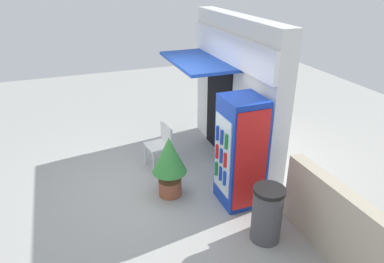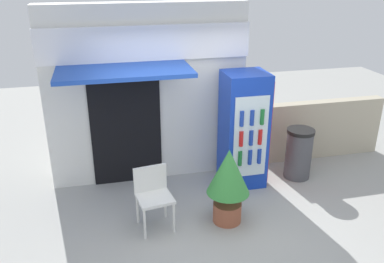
{
  "view_description": "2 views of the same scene",
  "coord_description": "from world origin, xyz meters",
  "px_view_note": "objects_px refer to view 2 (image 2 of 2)",
  "views": [
    {
      "loc": [
        5.43,
        -1.4,
        3.67
      ],
      "look_at": [
        0.14,
        0.61,
        1.02
      ],
      "focal_mm": 33.26,
      "sensor_mm": 36.0,
      "label": 1
    },
    {
      "loc": [
        -1.19,
        -4.48,
        3.37
      ],
      "look_at": [
        0.04,
        0.74,
        1.15
      ],
      "focal_mm": 37.71,
      "sensor_mm": 36.0,
      "label": 2
    }
  ],
  "objects_px": {
    "plastic_chair": "(153,192)",
    "potted_plant_near_shop": "(228,179)",
    "drink_cooler": "(244,130)",
    "trash_bin": "(299,153)"
  },
  "relations": [
    {
      "from": "drink_cooler",
      "to": "potted_plant_near_shop",
      "type": "height_order",
      "value": "drink_cooler"
    },
    {
      "from": "drink_cooler",
      "to": "trash_bin",
      "type": "distance_m",
      "value": 1.1
    },
    {
      "from": "plastic_chair",
      "to": "potted_plant_near_shop",
      "type": "relative_size",
      "value": 0.77
    },
    {
      "from": "potted_plant_near_shop",
      "to": "plastic_chair",
      "type": "bearing_deg",
      "value": 171.54
    },
    {
      "from": "plastic_chair",
      "to": "drink_cooler",
      "type": "bearing_deg",
      "value": 28.47
    },
    {
      "from": "plastic_chair",
      "to": "potted_plant_near_shop",
      "type": "distance_m",
      "value": 1.04
    },
    {
      "from": "plastic_chair",
      "to": "potted_plant_near_shop",
      "type": "bearing_deg",
      "value": -8.46
    },
    {
      "from": "plastic_chair",
      "to": "trash_bin",
      "type": "xyz_separation_m",
      "value": [
        2.58,
        0.82,
        -0.08
      ]
    },
    {
      "from": "drink_cooler",
      "to": "potted_plant_near_shop",
      "type": "bearing_deg",
      "value": -119.79
    },
    {
      "from": "trash_bin",
      "to": "drink_cooler",
      "type": "bearing_deg",
      "value": 176.95
    }
  ]
}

